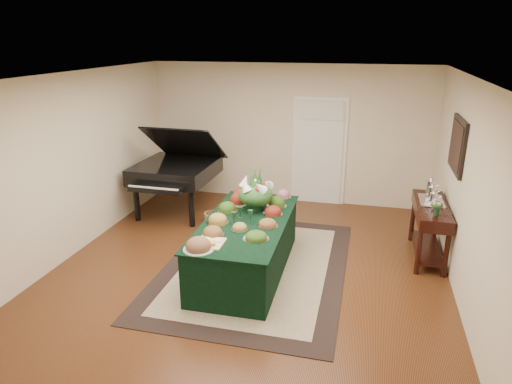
% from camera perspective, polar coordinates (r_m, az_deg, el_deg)
% --- Properties ---
extents(ground, '(6.00, 6.00, 0.00)m').
position_cam_1_polar(ground, '(6.73, -0.63, -9.31)').
color(ground, black).
rests_on(ground, ground).
extents(area_rug, '(2.56, 3.59, 0.01)m').
position_cam_1_polar(area_rug, '(6.72, -0.13, -9.28)').
color(area_rug, black).
rests_on(area_rug, ground).
extents(kitchen_doorway, '(1.05, 0.07, 2.10)m').
position_cam_1_polar(kitchen_doorway, '(9.01, 7.86, 4.91)').
color(kitchen_doorway, white).
rests_on(kitchen_doorway, ground).
extents(buffet_table, '(1.15, 2.39, 0.77)m').
position_cam_1_polar(buffet_table, '(6.45, -1.25, -6.75)').
color(buffet_table, black).
rests_on(buffet_table, ground).
extents(food_platters, '(0.98, 2.37, 0.13)m').
position_cam_1_polar(food_platters, '(6.38, -1.65, -2.80)').
color(food_platters, silver).
rests_on(food_platters, buffet_table).
extents(cutting_board, '(0.34, 0.34, 0.10)m').
position_cam_1_polar(cutting_board, '(5.65, -5.74, -6.05)').
color(cutting_board, tan).
rests_on(cutting_board, buffet_table).
extents(green_goblets, '(0.28, 0.29, 0.18)m').
position_cam_1_polar(green_goblets, '(6.24, -1.81, -2.94)').
color(green_goblets, '#14331D').
rests_on(green_goblets, buffet_table).
extents(floral_centerpiece, '(0.52, 0.52, 0.52)m').
position_cam_1_polar(floral_centerpiece, '(6.56, -0.06, 0.22)').
color(floral_centerpiece, '#14331D').
rests_on(floral_centerpiece, buffet_table).
extents(grand_piano, '(1.50, 1.67, 1.68)m').
position_cam_1_polar(grand_piano, '(8.55, -9.98, 2.74)').
color(grand_piano, black).
rests_on(grand_piano, ground).
extents(wicker_basket, '(0.35, 0.35, 0.22)m').
position_cam_1_polar(wicker_basket, '(8.13, -5.25, -3.35)').
color(wicker_basket, '#96643C').
rests_on(wicker_basket, ground).
extents(mahogany_sideboard, '(0.45, 1.37, 0.85)m').
position_cam_1_polar(mahogany_sideboard, '(7.20, 20.98, -2.88)').
color(mahogany_sideboard, black).
rests_on(mahogany_sideboard, ground).
extents(tea_service, '(0.34, 0.74, 0.30)m').
position_cam_1_polar(tea_service, '(7.21, 21.17, -0.30)').
color(tea_service, silver).
rests_on(tea_service, mahogany_sideboard).
extents(pink_bouquet, '(0.17, 0.17, 0.22)m').
position_cam_1_polar(pink_bouquet, '(6.68, 21.71, -1.56)').
color(pink_bouquet, '#14331D').
rests_on(pink_bouquet, mahogany_sideboard).
extents(wall_painting, '(0.05, 0.95, 0.75)m').
position_cam_1_polar(wall_painting, '(6.93, 23.86, 5.39)').
color(wall_painting, black).
rests_on(wall_painting, ground).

